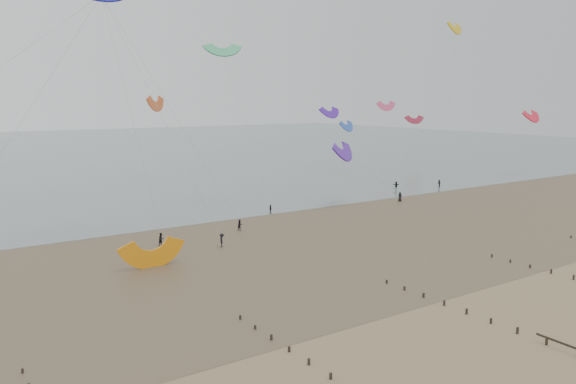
# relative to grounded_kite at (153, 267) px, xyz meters

# --- Properties ---
(ground) EXTENTS (500.00, 500.00, 0.00)m
(ground) POSITION_rel_grounded_kite_xyz_m (14.79, -31.81, 0.00)
(ground) COLOR brown
(ground) RESTS_ON ground
(sea_and_shore) EXTENTS (500.00, 665.00, 0.03)m
(sea_and_shore) POSITION_rel_grounded_kite_xyz_m (10.71, 2.59, 0.01)
(sea_and_shore) COLOR #475654
(sea_and_shore) RESTS_ON ground
(kitesurfers) EXTENTS (95.21, 24.73, 1.86)m
(kitesurfers) POSITION_rel_grounded_kite_xyz_m (32.88, 15.36, 0.88)
(kitesurfers) COLOR black
(kitesurfers) RESTS_ON ground
(grounded_kite) EXTENTS (6.79, 5.31, 3.71)m
(grounded_kite) POSITION_rel_grounded_kite_xyz_m (0.00, 0.00, 0.00)
(grounded_kite) COLOR orange
(grounded_kite) RESTS_ON ground
(kites_airborne) EXTENTS (235.62, 94.04, 31.96)m
(kites_airborne) POSITION_rel_grounded_kite_xyz_m (2.29, 57.67, 21.17)
(kites_airborne) COLOR #128245
(kites_airborne) RESTS_ON ground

